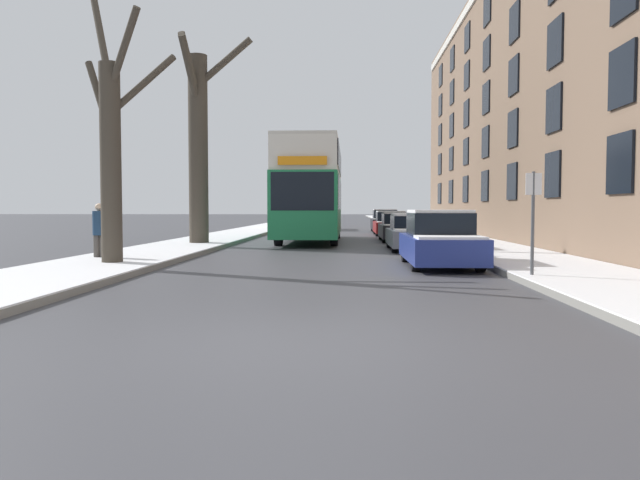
{
  "coord_description": "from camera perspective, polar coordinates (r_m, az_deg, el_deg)",
  "views": [
    {
      "loc": [
        0.63,
        -6.84,
        1.5
      ],
      "look_at": [
        -0.41,
        16.04,
        0.35
      ],
      "focal_mm": 35.0,
      "sensor_mm": 36.0,
      "label": 1
    }
  ],
  "objects": [
    {
      "name": "double_decker_bus",
      "position": [
        28.32,
        -0.83,
        4.86
      ],
      "size": [
        2.62,
        10.77,
        4.37
      ],
      "color": "#1E7A47",
      "rests_on": "ground"
    },
    {
      "name": "sidewalk_right",
      "position": [
        60.06,
        7.33,
        1.5
      ],
      "size": [
        3.05,
        130.0,
        0.16
      ],
      "color": "gray",
      "rests_on": "ground"
    },
    {
      "name": "ground_plane",
      "position": [
        7.03,
        -2.66,
        -9.44
      ],
      "size": [
        320.0,
        320.0,
        0.0
      ],
      "primitive_type": "plane",
      "color": "#424247"
    },
    {
      "name": "parked_car_0",
      "position": [
        16.47,
        10.9,
        -0.05
      ],
      "size": [
        1.75,
        4.41,
        1.47
      ],
      "color": "navy",
      "rests_on": "ground"
    },
    {
      "name": "pedestrian_left_sidewalk",
      "position": [
        18.28,
        -19.52,
        0.85
      ],
      "size": [
        0.36,
        0.36,
        1.65
      ],
      "rotation": [
        0.0,
        0.0,
        0.12
      ],
      "color": "#4C4742",
      "rests_on": "ground"
    },
    {
      "name": "street_sign_post",
      "position": [
        13.32,
        18.88,
        1.88
      ],
      "size": [
        0.32,
        0.07,
        2.25
      ],
      "color": "#4C4F54",
      "rests_on": "ground"
    },
    {
      "name": "parked_car_4",
      "position": [
        40.79,
        5.94,
        1.71
      ],
      "size": [
        1.72,
        4.24,
        1.46
      ],
      "color": "black",
      "rests_on": "ground"
    },
    {
      "name": "bare_tree_left_0",
      "position": [
        16.62,
        -18.51,
        8.12
      ],
      "size": [
        2.48,
        2.25,
        7.45
      ],
      "color": "#423A30",
      "rests_on": "ground"
    },
    {
      "name": "parked_car_3",
      "position": [
        35.33,
        6.46,
        1.47
      ],
      "size": [
        1.8,
        4.49,
        1.37
      ],
      "color": "maroon",
      "rests_on": "ground"
    },
    {
      "name": "sidewalk_left",
      "position": [
        60.18,
        -3.34,
        1.53
      ],
      "size": [
        3.05,
        130.0,
        0.16
      ],
      "color": "gray",
      "rests_on": "ground"
    },
    {
      "name": "parked_car_2",
      "position": [
        29.1,
        7.29,
        1.12
      ],
      "size": [
        1.78,
        4.52,
        1.32
      ],
      "color": "black",
      "rests_on": "ground"
    },
    {
      "name": "parked_car_1",
      "position": [
        22.8,
        8.59,
        0.63
      ],
      "size": [
        1.81,
        4.26,
        1.33
      ],
      "color": "slate",
      "rests_on": "ground"
    },
    {
      "name": "bare_tree_left_1",
      "position": [
        25.19,
        -11.04,
        8.81
      ],
      "size": [
        2.61,
        2.32,
        8.14
      ],
      "color": "#423A30",
      "rests_on": "ground"
    },
    {
      "name": "oncoming_van",
      "position": [
        45.03,
        -1.47,
        2.5
      ],
      "size": [
        2.0,
        5.13,
        2.2
      ],
      "color": "#9EA3AD",
      "rests_on": "ground"
    },
    {
      "name": "terrace_facade_right",
      "position": [
        29.9,
        24.67,
        12.11
      ],
      "size": [
        9.1,
        44.38,
        12.85
      ],
      "color": "#7A604C",
      "rests_on": "ground"
    }
  ]
}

